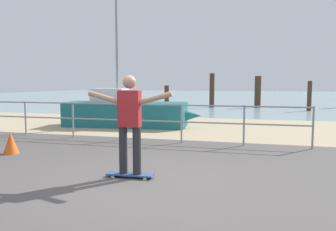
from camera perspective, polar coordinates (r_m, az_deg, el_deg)
ground_plane at (r=4.67m, az=-8.19°, el=-14.65°), size 24.00×10.00×0.04m
beach_strip at (r=12.25m, az=6.92°, el=-2.01°), size 24.00×6.00×0.04m
sea_surface at (r=40.08m, az=12.83°, el=3.15°), size 72.00×50.00×0.04m
railing_fence at (r=9.38m, az=-7.33°, el=-0.05°), size 9.73×0.05×1.05m
sailboat at (r=12.35m, az=-6.45°, el=0.49°), size 5.03×1.81×5.18m
skateboard at (r=5.79m, az=-6.40°, el=-9.90°), size 0.81×0.24×0.08m
skateboarder at (r=5.62m, az=-6.50°, el=-0.52°), size 1.45×0.22×1.65m
groyne_post_0 at (r=21.80m, az=-0.22°, el=3.24°), size 0.30×0.30×1.43m
groyne_post_1 at (r=21.83m, az=7.44°, el=4.20°), size 0.31×0.31×2.20m
groyne_post_2 at (r=22.29m, az=14.94°, el=3.87°), size 0.40×0.40×2.03m
groyne_post_3 at (r=20.61m, az=22.80°, el=3.04°), size 0.24×0.24×1.70m
traffic_cone at (r=8.36m, az=-25.04°, el=-4.31°), size 0.36×0.36×0.50m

